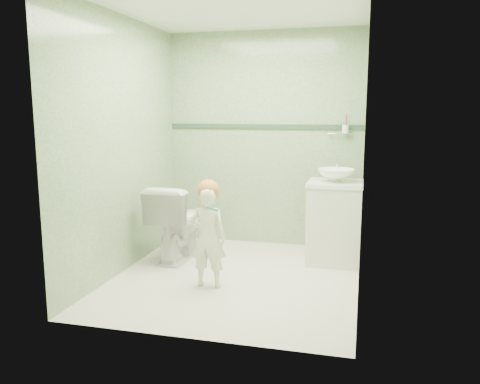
# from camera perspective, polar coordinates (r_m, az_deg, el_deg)

# --- Properties ---
(ground) EXTENTS (2.50, 2.50, 0.00)m
(ground) POSITION_cam_1_polar(r_m,az_deg,el_deg) (4.55, -0.47, -10.05)
(ground) COLOR white
(ground) RESTS_ON ground
(room_shell) EXTENTS (2.50, 2.54, 2.40)m
(room_shell) POSITION_cam_1_polar(r_m,az_deg,el_deg) (4.29, -0.50, 5.21)
(room_shell) COLOR gray
(room_shell) RESTS_ON ground
(trim_stripe) EXTENTS (2.20, 0.02, 0.05)m
(trim_stripe) POSITION_cam_1_polar(r_m,az_deg,el_deg) (5.49, 2.83, 7.73)
(trim_stripe) COLOR #2A4632
(trim_stripe) RESTS_ON room_shell
(vanity) EXTENTS (0.52, 0.50, 0.80)m
(vanity) POSITION_cam_1_polar(r_m,az_deg,el_deg) (4.98, 11.03, -3.69)
(vanity) COLOR silver
(vanity) RESTS_ON ground
(counter) EXTENTS (0.54, 0.52, 0.04)m
(counter) POSITION_cam_1_polar(r_m,az_deg,el_deg) (4.90, 11.18, 0.98)
(counter) COLOR white
(counter) RESTS_ON vanity
(basin) EXTENTS (0.37, 0.37, 0.13)m
(basin) POSITION_cam_1_polar(r_m,az_deg,el_deg) (4.89, 11.21, 1.96)
(basin) COLOR white
(basin) RESTS_ON counter
(faucet) EXTENTS (0.03, 0.13, 0.18)m
(faucet) POSITION_cam_1_polar(r_m,az_deg,el_deg) (5.06, 11.36, 3.12)
(faucet) COLOR silver
(faucet) RESTS_ON counter
(cup_holder) EXTENTS (0.26, 0.07, 0.21)m
(cup_holder) POSITION_cam_1_polar(r_m,az_deg,el_deg) (5.33, 12.23, 7.23)
(cup_holder) COLOR silver
(cup_holder) RESTS_ON room_shell
(toilet) EXTENTS (0.46, 0.78, 0.78)m
(toilet) POSITION_cam_1_polar(r_m,az_deg,el_deg) (5.05, -7.41, -3.50)
(toilet) COLOR white
(toilet) RESTS_ON ground
(toddler) EXTENTS (0.33, 0.22, 0.88)m
(toddler) POSITION_cam_1_polar(r_m,az_deg,el_deg) (4.22, -3.80, -5.37)
(toddler) COLOR silver
(toddler) RESTS_ON ground
(hair_cap) EXTENTS (0.20, 0.20, 0.20)m
(hair_cap) POSITION_cam_1_polar(r_m,az_deg,el_deg) (4.15, -3.75, 0.14)
(hair_cap) COLOR #C4743D
(hair_cap) RESTS_ON toddler
(teal_toothbrush) EXTENTS (0.11, 0.13, 0.08)m
(teal_toothbrush) POSITION_cam_1_polar(r_m,az_deg,el_deg) (4.02, -3.34, -1.94)
(teal_toothbrush) COLOR #168070
(teal_toothbrush) RESTS_ON toddler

